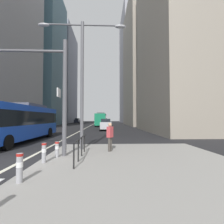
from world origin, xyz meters
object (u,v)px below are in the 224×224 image
(city_bus_blue_oncoming, at_px, (20,121))
(city_bus_red_receding, at_px, (101,119))
(car_oncoming_mid, at_px, (77,121))
(bollard_left, at_px, (20,166))
(pedestrian_waiting, at_px, (110,135))
(bollard_back, at_px, (57,149))
(traffic_signal_gantry, at_px, (21,78))
(car_receding_near, at_px, (106,124))
(street_lamp_post, at_px, (82,67))
(bollard_right, at_px, (44,152))
(car_receding_far, at_px, (105,121))

(city_bus_blue_oncoming, bearing_deg, city_bus_red_receding, 77.42)
(car_oncoming_mid, height_order, bollard_left, car_oncoming_mid)
(pedestrian_waiting, bearing_deg, bollard_back, -153.75)
(car_oncoming_mid, xyz_separation_m, traffic_signal_gantry, (6.83, -57.43, 3.15))
(car_receding_near, height_order, street_lamp_post, street_lamp_post)
(car_receding_near, bearing_deg, car_oncoming_mid, 106.29)
(city_bus_red_receding, bearing_deg, bollard_right, -92.51)
(traffic_signal_gantry, distance_m, pedestrian_waiting, 5.63)
(car_receding_far, bearing_deg, city_bus_blue_oncoming, -97.90)
(bollard_back, bearing_deg, traffic_signal_gantry, 171.65)
(car_oncoming_mid, distance_m, bollard_left, 61.51)
(traffic_signal_gantry, xyz_separation_m, bollard_back, (1.95, -0.29, -3.56))
(traffic_signal_gantry, relative_size, pedestrian_waiting, 4.03)
(car_receding_far, xyz_separation_m, street_lamp_post, (-1.42, -57.32, 4.29))
(city_bus_blue_oncoming, height_order, city_bus_red_receding, same)
(city_bus_red_receding, distance_m, bollard_right, 35.59)
(bollard_left, bearing_deg, bollard_back, 86.71)
(car_oncoming_mid, distance_m, pedestrian_waiting, 57.56)
(city_bus_blue_oncoming, xyz_separation_m, car_receding_far, (7.34, 52.93, -0.85))
(car_oncoming_mid, xyz_separation_m, bollard_right, (8.51, -58.71, -0.37))
(car_receding_far, distance_m, traffic_signal_gantry, 59.26)
(city_bus_blue_oncoming, distance_m, car_receding_far, 53.45)
(city_bus_blue_oncoming, bearing_deg, bollard_right, -57.29)
(car_receding_far, relative_size, bollard_left, 5.22)
(city_bus_red_receding, distance_m, street_lamp_post, 32.74)
(car_oncoming_mid, height_order, bollard_right, car_oncoming_mid)
(bollard_back, bearing_deg, street_lamp_post, 65.10)
(traffic_signal_gantry, height_order, bollard_left, traffic_signal_gantry)
(car_oncoming_mid, relative_size, car_receding_near, 0.96)
(city_bus_red_receding, relative_size, bollard_left, 12.60)
(car_receding_near, distance_m, bollard_right, 20.52)
(car_receding_far, height_order, bollard_left, car_receding_far)
(car_oncoming_mid, relative_size, bollard_right, 5.20)
(bollard_right, bearing_deg, car_receding_near, 82.42)
(city_bus_blue_oncoming, relative_size, car_oncoming_mid, 2.63)
(city_bus_blue_oncoming, xyz_separation_m, city_bus_red_receding, (6.29, 28.17, -0.00))
(car_receding_far, bearing_deg, bollard_right, -92.48)
(car_oncoming_mid, distance_m, bollard_right, 59.33)
(car_oncoming_mid, bearing_deg, traffic_signal_gantry, -83.22)
(car_receding_near, bearing_deg, traffic_signal_gantry, -102.97)
(city_bus_blue_oncoming, distance_m, car_receding_near, 14.97)
(car_oncoming_mid, distance_m, car_receding_near, 39.98)
(traffic_signal_gantry, relative_size, bollard_right, 7.88)
(car_receding_far, distance_m, bollard_right, 60.36)
(car_receding_far, height_order, street_lamp_post, street_lamp_post)
(bollard_left, height_order, bollard_right, bollard_left)
(bollard_right, xyz_separation_m, bollard_back, (0.27, 1.00, -0.05))
(city_bus_red_receding, height_order, bollard_left, city_bus_red_receding)
(car_receding_far, bearing_deg, car_oncoming_mid, -171.87)
(traffic_signal_gantry, xyz_separation_m, street_lamp_post, (2.88, 1.70, 1.15))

